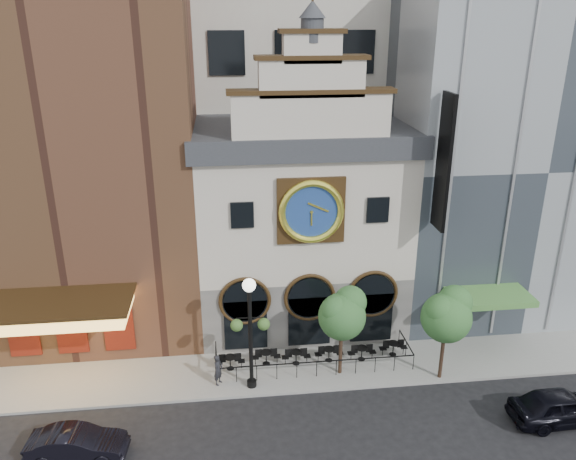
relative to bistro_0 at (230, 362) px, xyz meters
The scene contains 18 objects.
ground 5.17m from the bistro_0, 27.88° to the right, with size 120.00×120.00×0.00m, color black.
sidewalk 4.57m from the bistro_0, ahead, with size 44.00×5.00×0.15m, color gray.
clock_building 9.32m from the bistro_0, 50.05° to the left, with size 12.60×8.78×18.65m.
theater_building 16.50m from the bistro_0, 138.23° to the left, with size 14.00×15.60×25.00m.
retail_building 21.35m from the bistro_0, 23.39° to the left, with size 14.00×14.40×20.00m.
cafe_railing 4.54m from the bistro_0, ahead, with size 10.60×2.60×0.90m, color black, non-canonical shape.
bistro_0 is the anchor object (origin of this frame).
bistro_1 1.99m from the bistro_0, ahead, with size 1.58×0.68×0.90m.
bistro_2 3.61m from the bistro_0, ahead, with size 1.58×0.68×0.90m.
bistro_3 5.46m from the bistro_0, ahead, with size 1.58×0.68×0.90m.
bistro_4 7.29m from the bistro_0, ahead, with size 1.58×0.68×0.90m.
bistro_5 9.17m from the bistro_0, ahead, with size 1.58×0.68×0.90m.
car_right 16.56m from the bistro_0, 20.63° to the right, with size 1.96×4.87×1.66m, color black.
car_left 8.78m from the bistro_0, 140.14° to the right, with size 1.48×4.25×1.40m, color black.
pedestrian 1.44m from the bistro_0, 116.87° to the right, with size 0.62×0.41×1.70m, color black.
lamppost 3.87m from the bistro_0, 56.75° to the right, with size 1.97×0.67×6.15m.
tree_left 6.76m from the bistro_0, ahead, with size 2.57×2.48×4.95m.
tree_right 11.74m from the bistro_0, 10.08° to the right, with size 2.68×2.58×5.17m.
Camera 1 is at (-4.41, -23.55, 18.14)m, focal length 35.00 mm.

